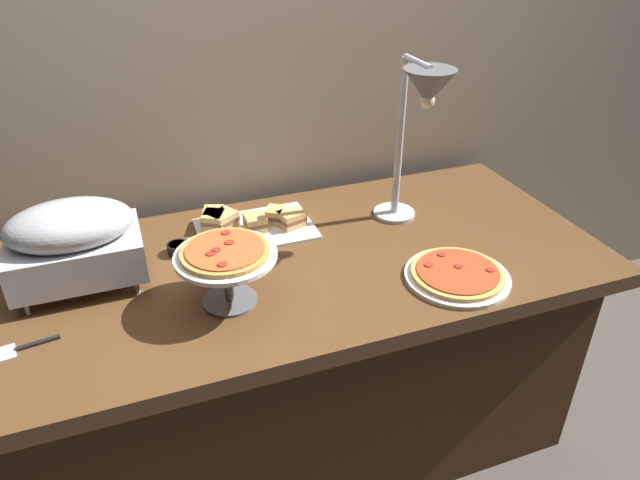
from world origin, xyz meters
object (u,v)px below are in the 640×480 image
Objects in this scene: heat_lamp at (422,105)px; pizza_plate_center at (226,259)px; pizza_plate_front at (457,275)px; sauce_cup_near at (178,248)px; sandwich_platter at (249,223)px; serving_spatula at (18,349)px; chafing_dish at (73,241)px.

heat_lamp reaches higher than pizza_plate_center.
sauce_cup_near is (-0.72, 0.41, 0.00)m from pizza_plate_front.
sandwich_platter is 2.12× the size of serving_spatula.
heat_lamp is 3.10× the size of serving_spatula.
sandwich_platter is at bearing 158.67° from heat_lamp.
chafing_dish is 1.04m from heat_lamp.
sandwich_platter is at bearing 68.24° from pizza_plate_center.
sauce_cup_near is at bearing -163.90° from sandwich_platter.
serving_spatula is at bearing -170.85° from heat_lamp.
chafing_dish is 0.54m from sandwich_platter.
pizza_plate_front is 0.83m from sauce_cup_near.
heat_lamp is 8.35× the size of sauce_cup_near.
pizza_plate_front is at bearing -5.14° from serving_spatula.
pizza_plate_center is at bearing -164.85° from heat_lamp.
chafing_dish reaches higher than sandwich_platter.
sauce_cup_near reaches higher than serving_spatula.
pizza_plate_front reaches higher than serving_spatula.
pizza_plate_front is at bearing -10.58° from pizza_plate_center.
sauce_cup_near is (-0.73, 0.12, -0.40)m from heat_lamp.
pizza_plate_front is (0.99, -0.34, -0.13)m from chafing_dish.
chafing_dish reaches higher than pizza_plate_center.
serving_spatula is (-1.15, 0.10, -0.01)m from pizza_plate_front.
pizza_plate_center is at bearing -72.19° from sauce_cup_near.
sandwich_platter is at bearing 15.62° from chafing_dish.
sandwich_platter is (0.14, 0.36, -0.11)m from pizza_plate_center.
sandwich_platter is at bearing 16.10° from sauce_cup_near.
sandwich_platter is (-0.49, 0.19, -0.39)m from heat_lamp.
chafing_dish is at bearing 161.30° from pizza_plate_front.
pizza_plate_center is 0.40m from sandwich_platter.
chafing_dish is 0.64× the size of heat_lamp.
pizza_plate_center is at bearing -111.76° from sandwich_platter.
chafing_dish is at bearing 56.84° from serving_spatula.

